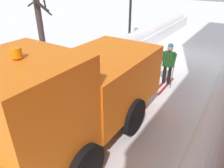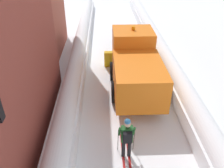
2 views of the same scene
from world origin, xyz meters
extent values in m
cube|color=orange|center=(0.50, 7.63, 1.40)|extent=(2.30, 3.40, 1.60)
cube|color=orange|center=(0.50, 10.33, 1.75)|extent=(2.20, 2.00, 2.30)
cylinder|color=orange|center=(0.50, 10.33, 3.02)|extent=(0.20, 0.20, 0.18)
cylinder|color=black|center=(-0.65, 10.03, 0.55)|extent=(0.25, 1.10, 1.10)
cylinder|color=black|center=(1.65, 10.03, 0.55)|extent=(0.25, 1.10, 1.10)
cylinder|color=black|center=(-0.65, 7.83, 0.55)|extent=(0.25, 1.10, 1.10)
cylinder|color=black|center=(1.65, 7.83, 0.55)|extent=(0.25, 1.10, 1.10)
cylinder|color=black|center=(-0.46, 4.24, 0.41)|extent=(0.14, 0.14, 0.82)
cylinder|color=black|center=(-0.24, 4.24, 0.41)|extent=(0.14, 0.14, 0.82)
cube|color=#1E5123|center=(-0.35, 4.24, 1.13)|extent=(0.42, 0.26, 0.62)
cube|color=black|center=(-0.35, 4.03, 1.16)|extent=(0.32, 0.16, 0.44)
sphere|color=tan|center=(-0.35, 4.24, 1.60)|extent=(0.24, 0.24, 0.24)
sphere|color=teal|center=(-0.35, 4.24, 1.70)|extent=(0.22, 0.22, 0.22)
cylinder|color=#1E5123|center=(-0.61, 4.34, 1.16)|extent=(0.09, 0.33, 0.56)
cylinder|color=#1E5123|center=(-0.09, 4.34, 1.16)|extent=(0.09, 0.33, 0.56)
cube|color=maroon|center=(-0.46, 4.49, 0.01)|extent=(0.09, 1.80, 0.03)
cube|color=maroon|center=(-0.24, 4.49, 0.01)|extent=(0.09, 1.80, 0.03)
cylinder|color=#262628|center=(-0.65, 4.46, 0.60)|extent=(0.02, 0.19, 1.19)
cylinder|color=#262628|center=(-0.05, 4.46, 0.60)|extent=(0.02, 0.19, 1.19)
cylinder|color=black|center=(4.15, -0.54, 2.44)|extent=(0.16, 0.16, 4.88)
cylinder|color=#3C302D|center=(5.45, 5.84, 1.73)|extent=(0.28, 0.28, 3.47)
cylinder|color=#3C302D|center=(5.12, 5.95, 3.04)|extent=(0.34, 1.02, 1.02)
cylinder|color=#3C302D|center=(5.18, 5.98, 3.16)|extent=(0.42, 0.86, 0.88)
camera|label=1|loc=(-2.89, 12.38, 4.26)|focal=33.88mm
camera|label=2|loc=(-1.13, -1.96, 7.06)|focal=37.62mm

